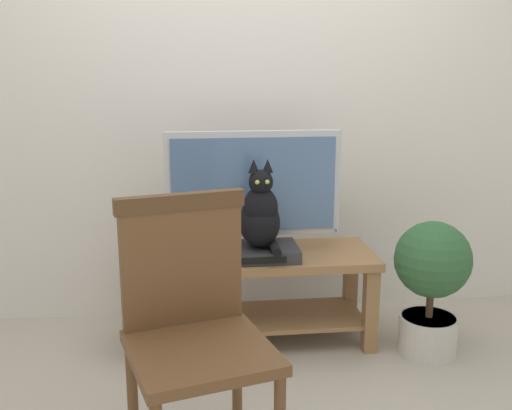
% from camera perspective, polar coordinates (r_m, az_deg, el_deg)
% --- Properties ---
extents(ground_plane, '(12.00, 12.00, 0.00)m').
position_cam_1_polar(ground_plane, '(2.89, 0.73, -16.96)').
color(ground_plane, '#ADA393').
extents(back_wall, '(7.00, 0.12, 2.80)m').
position_cam_1_polar(back_wall, '(3.49, -1.41, 12.41)').
color(back_wall, silver).
rests_on(back_wall, ground).
extents(tv_stand, '(1.24, 0.48, 0.49)m').
position_cam_1_polar(tv_stand, '(3.20, -0.11, -7.12)').
color(tv_stand, olive).
rests_on(tv_stand, ground).
extents(tv, '(0.90, 0.20, 0.63)m').
position_cam_1_polar(tv, '(3.13, -0.25, 1.61)').
color(tv, '#B7B7BC').
rests_on(tv, tv_stand).
extents(media_box, '(0.39, 0.28, 0.06)m').
position_cam_1_polar(media_box, '(3.07, 0.33, -4.43)').
color(media_box, '#2D2D30').
rests_on(media_box, tv_stand).
extents(cat, '(0.20, 0.34, 0.45)m').
position_cam_1_polar(cat, '(3.01, 0.40, -0.92)').
color(cat, black).
rests_on(cat, media_box).
extents(wooden_chair, '(0.58, 0.58, 1.00)m').
position_cam_1_polar(wooden_chair, '(2.18, -5.99, -10.39)').
color(wooden_chair, brown).
rests_on(wooden_chair, ground).
extents(book_stack, '(0.25, 0.21, 0.07)m').
position_cam_1_polar(book_stack, '(3.15, -7.93, -4.06)').
color(book_stack, olive).
rests_on(book_stack, tv_stand).
extents(potted_plant, '(0.38, 0.38, 0.69)m').
position_cam_1_polar(potted_plant, '(3.17, 16.17, -6.64)').
color(potted_plant, beige).
rests_on(potted_plant, ground).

